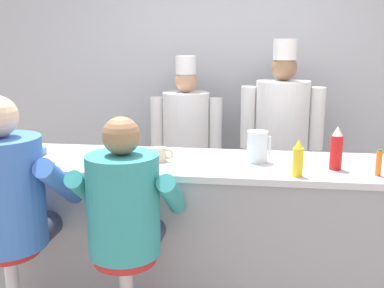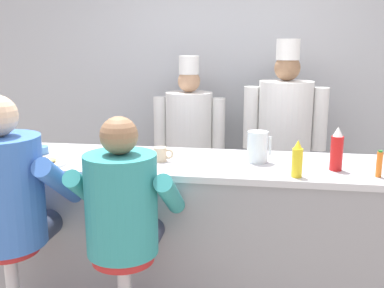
{
  "view_description": "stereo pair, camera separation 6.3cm",
  "coord_description": "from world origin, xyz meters",
  "px_view_note": "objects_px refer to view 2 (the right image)",
  "views": [
    {
      "loc": [
        0.31,
        -2.46,
        1.78
      ],
      "look_at": [
        -0.07,
        0.33,
        1.15
      ],
      "focal_mm": 42.0,
      "sensor_mm": 36.0,
      "label": 1
    },
    {
      "loc": [
        0.37,
        -2.45,
        1.78
      ],
      "look_at": [
        -0.07,
        0.33,
        1.15
      ],
      "focal_mm": 42.0,
      "sensor_mm": 36.0,
      "label": 2
    }
  ],
  "objects_px": {
    "ketchup_bottle_red": "(337,150)",
    "breakfast_plate": "(48,163)",
    "hot_sauce_bottle_orange": "(379,164)",
    "cereal_bowl": "(38,150)",
    "cook_in_whites_far": "(284,136)",
    "diner_seated_teal": "(124,211)",
    "mustard_bottle_yellow": "(297,160)",
    "diner_seated_blue": "(8,196)",
    "coffee_mug_tan": "(161,154)",
    "water_pitcher_clear": "(258,147)",
    "cook_in_whites_near": "(189,140)"
  },
  "relations": [
    {
      "from": "ketchup_bottle_red",
      "to": "breakfast_plate",
      "type": "height_order",
      "value": "ketchup_bottle_red"
    },
    {
      "from": "hot_sauce_bottle_orange",
      "to": "cereal_bowl",
      "type": "distance_m",
      "value": 2.22
    },
    {
      "from": "cereal_bowl",
      "to": "breakfast_plate",
      "type": "bearing_deg",
      "value": -51.79
    },
    {
      "from": "cereal_bowl",
      "to": "cook_in_whites_far",
      "type": "xyz_separation_m",
      "value": [
        1.73,
        1.04,
        -0.05
      ]
    },
    {
      "from": "ketchup_bottle_red",
      "to": "hot_sauce_bottle_orange",
      "type": "distance_m",
      "value": 0.25
    },
    {
      "from": "breakfast_plate",
      "to": "diner_seated_teal",
      "type": "distance_m",
      "value": 0.73
    },
    {
      "from": "ketchup_bottle_red",
      "to": "mustard_bottle_yellow",
      "type": "xyz_separation_m",
      "value": [
        -0.24,
        -0.18,
        -0.02
      ]
    },
    {
      "from": "hot_sauce_bottle_orange",
      "to": "diner_seated_blue",
      "type": "height_order",
      "value": "diner_seated_blue"
    },
    {
      "from": "breakfast_plate",
      "to": "diner_seated_teal",
      "type": "bearing_deg",
      "value": -31.36
    },
    {
      "from": "coffee_mug_tan",
      "to": "diner_seated_teal",
      "type": "bearing_deg",
      "value": -98.16
    },
    {
      "from": "coffee_mug_tan",
      "to": "cook_in_whites_far",
      "type": "distance_m",
      "value": 1.39
    },
    {
      "from": "mustard_bottle_yellow",
      "to": "cook_in_whites_far",
      "type": "distance_m",
      "value": 1.34
    },
    {
      "from": "ketchup_bottle_red",
      "to": "hot_sauce_bottle_orange",
      "type": "height_order",
      "value": "ketchup_bottle_red"
    },
    {
      "from": "water_pitcher_clear",
      "to": "breakfast_plate",
      "type": "relative_size",
      "value": 0.87
    },
    {
      "from": "hot_sauce_bottle_orange",
      "to": "diner_seated_teal",
      "type": "relative_size",
      "value": 0.11
    },
    {
      "from": "water_pitcher_clear",
      "to": "diner_seated_blue",
      "type": "distance_m",
      "value": 1.53
    },
    {
      "from": "breakfast_plate",
      "to": "diner_seated_blue",
      "type": "relative_size",
      "value": 0.15
    },
    {
      "from": "breakfast_plate",
      "to": "coffee_mug_tan",
      "type": "bearing_deg",
      "value": 15.89
    },
    {
      "from": "coffee_mug_tan",
      "to": "cook_in_whites_far",
      "type": "relative_size",
      "value": 0.07
    },
    {
      "from": "water_pitcher_clear",
      "to": "cereal_bowl",
      "type": "distance_m",
      "value": 1.52
    },
    {
      "from": "ketchup_bottle_red",
      "to": "breakfast_plate",
      "type": "distance_m",
      "value": 1.79
    },
    {
      "from": "coffee_mug_tan",
      "to": "diner_seated_blue",
      "type": "height_order",
      "value": "diner_seated_blue"
    },
    {
      "from": "cook_in_whites_near",
      "to": "cereal_bowl",
      "type": "bearing_deg",
      "value": -128.47
    },
    {
      "from": "ketchup_bottle_red",
      "to": "cook_in_whites_near",
      "type": "bearing_deg",
      "value": 132.05
    },
    {
      "from": "coffee_mug_tan",
      "to": "diner_seated_blue",
      "type": "xyz_separation_m",
      "value": [
        -0.76,
        -0.56,
        -0.14
      ]
    },
    {
      "from": "mustard_bottle_yellow",
      "to": "breakfast_plate",
      "type": "relative_size",
      "value": 0.94
    },
    {
      "from": "breakfast_plate",
      "to": "coffee_mug_tan",
      "type": "height_order",
      "value": "coffee_mug_tan"
    },
    {
      "from": "hot_sauce_bottle_orange",
      "to": "diner_seated_blue",
      "type": "relative_size",
      "value": 0.1
    },
    {
      "from": "mustard_bottle_yellow",
      "to": "diner_seated_teal",
      "type": "relative_size",
      "value": 0.15
    },
    {
      "from": "ketchup_bottle_red",
      "to": "cook_in_whites_far",
      "type": "bearing_deg",
      "value": 102.52
    },
    {
      "from": "coffee_mug_tan",
      "to": "cook_in_whites_far",
      "type": "xyz_separation_m",
      "value": [
        0.84,
        1.11,
        -0.08
      ]
    },
    {
      "from": "breakfast_plate",
      "to": "diner_seated_blue",
      "type": "height_order",
      "value": "diner_seated_blue"
    },
    {
      "from": "diner_seated_teal",
      "to": "cook_in_whites_near",
      "type": "height_order",
      "value": "cook_in_whites_near"
    },
    {
      "from": "ketchup_bottle_red",
      "to": "water_pitcher_clear",
      "type": "xyz_separation_m",
      "value": [
        -0.47,
        0.12,
        -0.02
      ]
    },
    {
      "from": "ketchup_bottle_red",
      "to": "coffee_mug_tan",
      "type": "relative_size",
      "value": 2.04
    },
    {
      "from": "mustard_bottle_yellow",
      "to": "water_pitcher_clear",
      "type": "relative_size",
      "value": 1.07
    },
    {
      "from": "cook_in_whites_far",
      "to": "diner_seated_blue",
      "type": "bearing_deg",
      "value": -133.61
    },
    {
      "from": "coffee_mug_tan",
      "to": "breakfast_plate",
      "type": "bearing_deg",
      "value": -164.11
    },
    {
      "from": "cereal_bowl",
      "to": "coffee_mug_tan",
      "type": "height_order",
      "value": "coffee_mug_tan"
    },
    {
      "from": "breakfast_plate",
      "to": "cook_in_whites_near",
      "type": "relative_size",
      "value": 0.14
    },
    {
      "from": "cook_in_whites_near",
      "to": "mustard_bottle_yellow",
      "type": "bearing_deg",
      "value": -58.56
    },
    {
      "from": "cook_in_whites_near",
      "to": "water_pitcher_clear",
      "type": "bearing_deg",
      "value": -60.33
    },
    {
      "from": "water_pitcher_clear",
      "to": "cereal_bowl",
      "type": "xyz_separation_m",
      "value": [
        -1.52,
        -0.01,
        -0.08
      ]
    },
    {
      "from": "diner_seated_teal",
      "to": "mustard_bottle_yellow",
      "type": "bearing_deg",
      "value": 20.25
    },
    {
      "from": "hot_sauce_bottle_orange",
      "to": "coffee_mug_tan",
      "type": "distance_m",
      "value": 1.32
    },
    {
      "from": "ketchup_bottle_red",
      "to": "diner_seated_blue",
      "type": "xyz_separation_m",
      "value": [
        -1.85,
        -0.52,
        -0.21
      ]
    },
    {
      "from": "water_pitcher_clear",
      "to": "cook_in_whites_near",
      "type": "bearing_deg",
      "value": 119.67
    },
    {
      "from": "breakfast_plate",
      "to": "cereal_bowl",
      "type": "bearing_deg",
      "value": 128.21
    },
    {
      "from": "water_pitcher_clear",
      "to": "hot_sauce_bottle_orange",
      "type": "bearing_deg",
      "value": -17.97
    },
    {
      "from": "mustard_bottle_yellow",
      "to": "coffee_mug_tan",
      "type": "xyz_separation_m",
      "value": [
        -0.85,
        0.22,
        -0.05
      ]
    }
  ]
}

